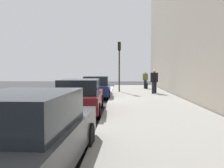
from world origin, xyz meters
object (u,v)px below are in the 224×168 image
parked_car_charcoal (27,134)px  pedestrian_black_coat (154,81)px  parked_car_maroon (81,96)px  traffic_light_pole (119,58)px  rolling_suitcase (146,86)px  pedestrian_olive_coat (145,79)px  parked_car_navy (97,87)px

parked_car_charcoal → pedestrian_black_coat: 15.04m
parked_car_maroon → traffic_light_pole: 9.94m
parked_car_maroon → rolling_suitcase: 13.53m
parked_car_charcoal → traffic_light_pole: traffic_light_pole is taller
parked_car_maroon → pedestrian_olive_coat: size_ratio=2.75×
parked_car_charcoal → pedestrian_olive_coat: pedestrian_olive_coat is taller
parked_car_navy → pedestrian_black_coat: 4.63m
parked_car_navy → rolling_suitcase: bearing=-32.7°
parked_car_maroon → traffic_light_pole: bearing=-9.9°
pedestrian_black_coat → parked_car_navy: bearing=112.2°
parked_car_charcoal → parked_car_maroon: 6.39m
parked_car_charcoal → pedestrian_black_coat: bearing=-16.4°
parked_car_charcoal → rolling_suitcase: size_ratio=5.02×
traffic_light_pole → parked_car_maroon: bearing=170.1°
parked_car_charcoal → rolling_suitcase: 19.67m
parked_car_charcoal → traffic_light_pole: bearing=-5.5°
pedestrian_olive_coat → rolling_suitcase: (-0.37, -0.07, -0.61)m
pedestrian_black_coat → rolling_suitcase: 4.85m
parked_car_navy → rolling_suitcase: 7.77m
parked_car_charcoal → parked_car_navy: size_ratio=0.99×
parked_car_maroon → pedestrian_olive_coat: bearing=-17.7°
parked_car_maroon → pedestrian_black_coat: 9.15m
pedestrian_olive_coat → traffic_light_pole: traffic_light_pole is taller
traffic_light_pole → pedestrian_olive_coat: bearing=-35.0°
parked_car_navy → pedestrian_black_coat: (1.74, -4.27, 0.37)m
rolling_suitcase → parked_car_navy: bearing=147.3°
parked_car_navy → parked_car_charcoal: bearing=-179.9°
parked_car_navy → pedestrian_olive_coat: pedestrian_olive_coat is taller
pedestrian_olive_coat → rolling_suitcase: 0.72m
pedestrian_black_coat → pedestrian_olive_coat: bearing=1.6°
parked_car_navy → pedestrian_black_coat: size_ratio=2.55×
pedestrian_black_coat → traffic_light_pole: size_ratio=0.45×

